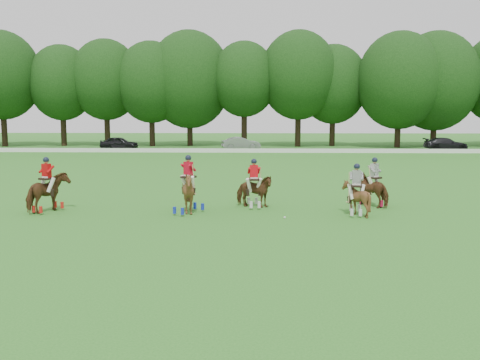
{
  "coord_description": "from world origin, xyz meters",
  "views": [
    {
      "loc": [
        1.63,
        -18.44,
        4.3
      ],
      "look_at": [
        0.89,
        4.2,
        1.4
      ],
      "focal_mm": 40.0,
      "sensor_mm": 36.0,
      "label": 1
    }
  ],
  "objects_px": {
    "car_left": "(119,143)",
    "polo_stripe_b": "(356,197)",
    "polo_red_a": "(47,192)",
    "polo_stripe_a": "(374,189)",
    "polo_red_c": "(189,192)",
    "car_mid": "(241,143)",
    "car_right": "(446,144)",
    "polo_red_b": "(254,190)",
    "polo_ball": "(285,217)"
  },
  "relations": [
    {
      "from": "polo_red_b",
      "to": "polo_stripe_b",
      "type": "bearing_deg",
      "value": -21.63
    },
    {
      "from": "polo_red_b",
      "to": "polo_stripe_a",
      "type": "distance_m",
      "value": 5.51
    },
    {
      "from": "car_right",
      "to": "polo_red_c",
      "type": "height_order",
      "value": "polo_red_c"
    },
    {
      "from": "car_right",
      "to": "polo_ball",
      "type": "height_order",
      "value": "car_right"
    },
    {
      "from": "polo_red_c",
      "to": "car_mid",
      "type": "bearing_deg",
      "value": 88.5
    },
    {
      "from": "polo_red_a",
      "to": "polo_stripe_b",
      "type": "bearing_deg",
      "value": -1.34
    },
    {
      "from": "polo_red_c",
      "to": "polo_stripe_a",
      "type": "relative_size",
      "value": 1.11
    },
    {
      "from": "car_mid",
      "to": "car_left",
      "type": "bearing_deg",
      "value": 77.78
    },
    {
      "from": "car_mid",
      "to": "polo_red_b",
      "type": "height_order",
      "value": "polo_red_b"
    },
    {
      "from": "car_mid",
      "to": "car_right",
      "type": "height_order",
      "value": "car_mid"
    },
    {
      "from": "car_left",
      "to": "polo_red_a",
      "type": "bearing_deg",
      "value": -167.98
    },
    {
      "from": "car_right",
      "to": "polo_red_a",
      "type": "height_order",
      "value": "polo_red_a"
    },
    {
      "from": "car_mid",
      "to": "polo_red_a",
      "type": "xyz_separation_m",
      "value": [
        -7.12,
        -38.53,
        0.15
      ]
    },
    {
      "from": "polo_red_a",
      "to": "car_mid",
      "type": "bearing_deg",
      "value": 79.53
    },
    {
      "from": "polo_stripe_b",
      "to": "car_right",
      "type": "bearing_deg",
      "value": 66.22
    },
    {
      "from": "polo_red_b",
      "to": "polo_red_c",
      "type": "distance_m",
      "value": 3.15
    },
    {
      "from": "car_left",
      "to": "polo_stripe_b",
      "type": "relative_size",
      "value": 1.98
    },
    {
      "from": "polo_red_a",
      "to": "polo_red_b",
      "type": "bearing_deg",
      "value": 8.89
    },
    {
      "from": "car_mid",
      "to": "polo_red_c",
      "type": "distance_m",
      "value": 38.68
    },
    {
      "from": "car_right",
      "to": "polo_ball",
      "type": "distance_m",
      "value": 44.45
    },
    {
      "from": "polo_stripe_b",
      "to": "polo_ball",
      "type": "height_order",
      "value": "polo_stripe_b"
    },
    {
      "from": "polo_red_a",
      "to": "polo_stripe_a",
      "type": "bearing_deg",
      "value": 7.61
    },
    {
      "from": "polo_stripe_a",
      "to": "polo_ball",
      "type": "xyz_separation_m",
      "value": [
        -4.21,
        -3.01,
        -0.76
      ]
    },
    {
      "from": "polo_stripe_a",
      "to": "polo_ball",
      "type": "bearing_deg",
      "value": -144.44
    },
    {
      "from": "polo_red_c",
      "to": "car_right",
      "type": "bearing_deg",
      "value": 58.02
    },
    {
      "from": "polo_red_a",
      "to": "polo_ball",
      "type": "relative_size",
      "value": 26.42
    },
    {
      "from": "polo_red_a",
      "to": "polo_stripe_b",
      "type": "height_order",
      "value": "polo_red_a"
    },
    {
      "from": "polo_red_a",
      "to": "car_left",
      "type": "bearing_deg",
      "value": 100.13
    },
    {
      "from": "car_mid",
      "to": "polo_red_a",
      "type": "height_order",
      "value": "polo_red_a"
    },
    {
      "from": "car_left",
      "to": "polo_red_c",
      "type": "relative_size",
      "value": 1.73
    },
    {
      "from": "polo_ball",
      "to": "car_mid",
      "type": "bearing_deg",
      "value": 94.35
    },
    {
      "from": "polo_red_b",
      "to": "polo_stripe_a",
      "type": "bearing_deg",
      "value": 5.52
    },
    {
      "from": "polo_red_c",
      "to": "polo_stripe_b",
      "type": "height_order",
      "value": "polo_red_c"
    },
    {
      "from": "polo_stripe_a",
      "to": "polo_stripe_b",
      "type": "bearing_deg",
      "value": -118.58
    },
    {
      "from": "polo_red_c",
      "to": "polo_stripe_a",
      "type": "xyz_separation_m",
      "value": [
        8.23,
        2.05,
        -0.12
      ]
    },
    {
      "from": "polo_red_a",
      "to": "polo_ball",
      "type": "xyz_separation_m",
      "value": [
        10.13,
        -1.09,
        -0.82
      ]
    },
    {
      "from": "car_mid",
      "to": "car_right",
      "type": "bearing_deg",
      "value": -102.22
    },
    {
      "from": "car_left",
      "to": "polo_red_b",
      "type": "distance_m",
      "value": 40.35
    },
    {
      "from": "car_left",
      "to": "polo_stripe_b",
      "type": "distance_m",
      "value": 43.69
    },
    {
      "from": "polo_red_a",
      "to": "polo_red_c",
      "type": "bearing_deg",
      "value": -1.21
    },
    {
      "from": "car_right",
      "to": "polo_stripe_b",
      "type": "height_order",
      "value": "polo_stripe_b"
    },
    {
      "from": "polo_stripe_b",
      "to": "polo_ball",
      "type": "xyz_separation_m",
      "value": [
        -3.0,
        -0.79,
        -0.72
      ]
    },
    {
      "from": "polo_red_c",
      "to": "polo_stripe_a",
      "type": "height_order",
      "value": "polo_red_c"
    },
    {
      "from": "car_right",
      "to": "polo_ball",
      "type": "xyz_separation_m",
      "value": [
        -20.12,
        -39.63,
        -0.65
      ]
    },
    {
      "from": "polo_red_b",
      "to": "car_mid",
      "type": "bearing_deg",
      "value": 92.69
    },
    {
      "from": "car_left",
      "to": "car_right",
      "type": "distance_m",
      "value": 37.13
    },
    {
      "from": "car_mid",
      "to": "polo_red_c",
      "type": "height_order",
      "value": "polo_red_c"
    },
    {
      "from": "car_mid",
      "to": "polo_red_a",
      "type": "bearing_deg",
      "value": 157.31
    },
    {
      "from": "polo_red_c",
      "to": "polo_stripe_a",
      "type": "bearing_deg",
      "value": 13.96
    },
    {
      "from": "polo_stripe_a",
      "to": "polo_ball",
      "type": "distance_m",
      "value": 5.23
    }
  ]
}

